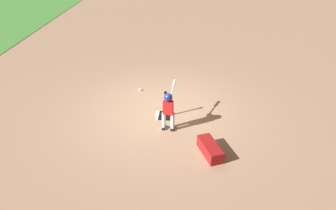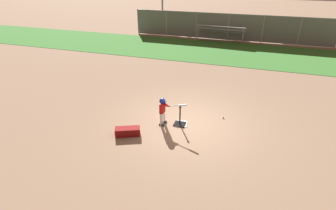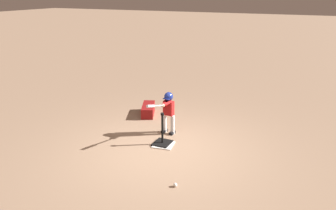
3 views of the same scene
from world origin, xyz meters
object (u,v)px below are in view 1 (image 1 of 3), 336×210
(baseball, at_px, (140,89))
(equipment_bag, at_px, (210,149))
(batter_child, at_px, (168,106))
(batting_tee, at_px, (166,113))

(baseball, relative_size, equipment_bag, 0.09)
(batter_child, height_order, equipment_bag, batter_child)
(batter_child, relative_size, equipment_bag, 1.24)
(batter_child, bearing_deg, equipment_bag, -132.18)
(batter_child, xyz_separation_m, equipment_bag, (-0.95, -1.05, -0.52))
(batting_tee, relative_size, equipment_bag, 0.90)
(batting_tee, bearing_deg, batter_child, -166.73)
(batting_tee, distance_m, equipment_bag, 1.94)
(batting_tee, relative_size, baseball, 10.24)
(batting_tee, bearing_deg, equipment_bag, -142.28)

